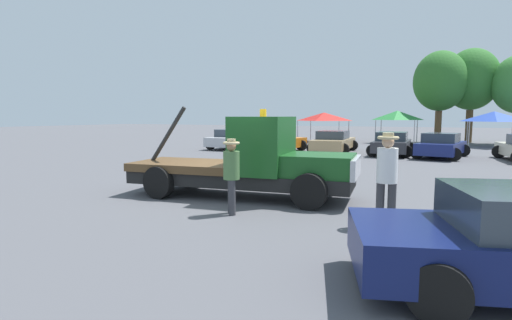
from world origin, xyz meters
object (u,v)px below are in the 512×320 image
(parked_car_tan, at_px, (333,142))
(tree_center, at_px, (472,80))
(parked_car_charcoal, at_px, (392,144))
(parked_car_silver, at_px, (233,139))
(canopy_tent_blue, at_px, (494,116))
(person_at_hood, at_px, (231,170))
(parked_car_navy, at_px, (441,146))
(canopy_tent_red, at_px, (324,117))
(person_near_truck, at_px, (387,171))
(tree_left, at_px, (440,81))
(tow_truck, at_px, (253,164))
(parked_car_orange, at_px, (278,141))
(canopy_tent_green, at_px, (397,115))

(parked_car_tan, xyz_separation_m, tree_center, (7.96, 14.20, 4.64))
(parked_car_charcoal, bearing_deg, tree_center, -18.57)
(parked_car_silver, xyz_separation_m, canopy_tent_blue, (16.27, 9.19, 1.56))
(parked_car_charcoal, height_order, tree_center, tree_center)
(person_at_hood, distance_m, parked_car_tan, 16.70)
(parked_car_navy, xyz_separation_m, canopy_tent_red, (-9.58, 10.73, 1.55))
(person_near_truck, height_order, parked_car_charcoal, person_near_truck)
(tree_left, bearing_deg, canopy_tent_blue, -45.10)
(person_at_hood, distance_m, tree_center, 31.63)
(parked_car_tan, bearing_deg, tow_truck, -176.69)
(person_near_truck, distance_m, person_at_hood, 3.34)
(parked_car_tan, bearing_deg, canopy_tent_blue, -49.17)
(tow_truck, distance_m, parked_car_orange, 14.36)
(canopy_tent_green, relative_size, canopy_tent_blue, 0.92)
(canopy_tent_green, distance_m, tree_center, 7.34)
(tow_truck, relative_size, person_near_truck, 3.39)
(person_at_hood, bearing_deg, parked_car_charcoal, 48.10)
(canopy_tent_red, relative_size, tree_left, 0.48)
(person_at_hood, bearing_deg, parked_car_navy, 38.83)
(parked_car_charcoal, height_order, parked_car_navy, same)
(person_near_truck, bearing_deg, canopy_tent_green, 2.99)
(person_at_hood, bearing_deg, person_near_truck, -27.93)
(parked_car_orange, height_order, parked_car_navy, same)
(parked_car_charcoal, xyz_separation_m, canopy_tent_blue, (5.80, 9.29, 1.56))
(parked_car_navy, bearing_deg, parked_car_orange, 102.03)
(person_near_truck, distance_m, canopy_tent_blue, 25.36)
(person_at_hood, height_order, tree_center, tree_center)
(parked_car_tan, height_order, parked_car_charcoal, same)
(canopy_tent_blue, height_order, tree_center, tree_center)
(parked_car_charcoal, bearing_deg, parked_car_silver, 87.95)
(person_at_hood, relative_size, parked_car_orange, 0.38)
(person_at_hood, distance_m, tree_left, 29.76)
(parked_car_orange, bearing_deg, parked_car_navy, -78.65)
(person_at_hood, bearing_deg, tree_center, 42.40)
(tow_truck, xyz_separation_m, tree_center, (6.32, 28.89, 4.35))
(parked_car_tan, distance_m, canopy_tent_green, 10.66)
(tree_left, bearing_deg, parked_car_navy, -87.88)
(tow_truck, xyz_separation_m, parked_car_silver, (-8.61, 14.46, -0.29))
(parked_car_charcoal, bearing_deg, tow_truck, 171.06)
(canopy_tent_red, bearing_deg, parked_car_navy, -48.23)
(parked_car_charcoal, distance_m, parked_car_navy, 2.63)
(parked_car_silver, bearing_deg, parked_car_charcoal, -89.47)
(parked_car_orange, bearing_deg, tow_truck, -150.96)
(tow_truck, height_order, parked_car_silver, tow_truck)
(person_at_hood, relative_size, parked_car_silver, 0.37)
(parked_car_orange, distance_m, parked_car_charcoal, 6.81)
(parked_car_charcoal, xyz_separation_m, parked_car_navy, (2.59, -0.50, -0.00))
(canopy_tent_green, bearing_deg, canopy_tent_blue, -10.56)
(person_at_hood, relative_size, parked_car_tan, 0.35)
(person_near_truck, xyz_separation_m, canopy_tent_red, (-8.81, 25.97, 1.07))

